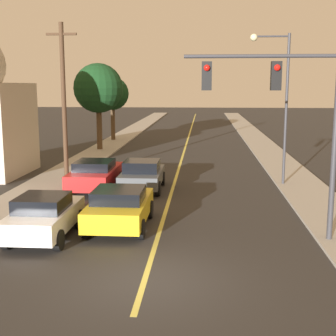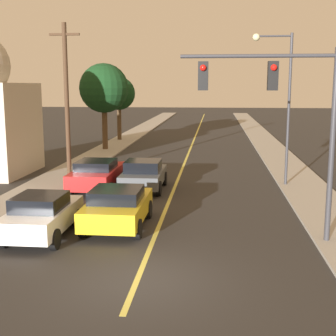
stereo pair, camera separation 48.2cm
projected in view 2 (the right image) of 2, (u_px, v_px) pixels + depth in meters
The scene contains 13 objects.
ground_plane at pixel (137, 280), 12.40m from camera, with size 200.00×200.00×0.00m, color #2D2B28.
road_surface at pixel (195, 136), 47.67m from camera, with size 10.57×80.00×0.01m.
sidewalk_left at pixel (132, 135), 48.31m from camera, with size 2.50×80.00×0.12m.
sidewalk_right at pixel (260, 136), 47.02m from camera, with size 2.50×80.00×0.12m.
car_near_lane_front at pixel (118, 206), 16.94m from camera, with size 2.10×4.14×1.47m.
car_near_lane_second at pixel (144, 175), 23.02m from camera, with size 2.02×3.90×1.50m.
car_outer_lane_front at pixel (42, 215), 15.83m from camera, with size 1.89×3.89×1.50m.
car_outer_lane_second at pixel (97, 174), 23.18m from camera, with size 2.10×4.49×1.48m.
traffic_signal_mast at pixel (283, 104), 14.69m from camera, with size 4.91×0.42×6.14m.
streetlamp_right at pixel (281, 89), 23.20m from camera, with size 1.97×0.36×7.51m.
utility_pole_left at pixel (67, 99), 24.81m from camera, with size 1.60×0.24×8.20m.
tree_left_near at pixel (104, 89), 36.54m from camera, with size 3.85×3.85×6.71m.
tree_left_far at pixel (119, 94), 43.13m from camera, with size 3.04×3.04×5.79m.
Camera 2 is at (1.99, -11.55, 5.10)m, focal length 50.00 mm.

